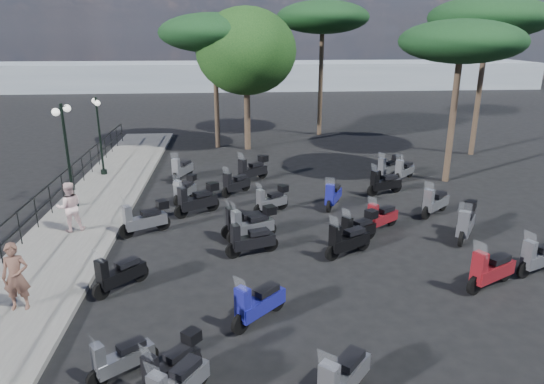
{
  "coord_description": "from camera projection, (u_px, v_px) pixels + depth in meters",
  "views": [
    {
      "loc": [
        -1.04,
        -13.87,
        6.57
      ],
      "look_at": [
        0.26,
        2.15,
        1.2
      ],
      "focal_mm": 32.0,
      "sensor_mm": 36.0,
      "label": 1
    }
  ],
  "objects": [
    {
      "name": "scooter_29",
      "position": [
        384.0,
        184.0,
        20.27
      ],
      "size": [
        1.67,
        0.85,
        1.39
      ],
      "rotation": [
        0.0,
        0.0,
        1.94
      ],
      "color": "black",
      "rests_on": "ground"
    },
    {
      "name": "scooter_19",
      "position": [
        491.0,
        270.0,
        12.85
      ],
      "size": [
        1.71,
        1.05,
        1.5
      ],
      "rotation": [
        0.0,
        0.0,
        2.06
      ],
      "color": "black",
      "rests_on": "ground"
    },
    {
      "name": "scooter_4",
      "position": [
        185.0,
        190.0,
        19.51
      ],
      "size": [
        0.89,
        1.47,
        1.27
      ],
      "rotation": [
        0.0,
        0.0,
        2.68
      ],
      "color": "black",
      "rests_on": "ground"
    },
    {
      "name": "scooter_14",
      "position": [
        358.0,
        229.0,
        15.56
      ],
      "size": [
        1.47,
        1.08,
        1.34
      ],
      "rotation": [
        0.0,
        0.0,
        2.16
      ],
      "color": "black",
      "rests_on": "ground"
    },
    {
      "name": "scooter_25",
      "position": [
        541.0,
        256.0,
        13.67
      ],
      "size": [
        1.65,
        0.9,
        1.39
      ],
      "rotation": [
        0.0,
        0.0,
        1.97
      ],
      "color": "black",
      "rests_on": "ground"
    },
    {
      "name": "scooter_21",
      "position": [
        381.0,
        217.0,
        16.65
      ],
      "size": [
        1.42,
        1.09,
        1.34
      ],
      "rotation": [
        0.0,
        0.0,
        2.2
      ],
      "color": "black",
      "rests_on": "ground"
    },
    {
      "name": "pine_3",
      "position": [
        462.0,
        42.0,
        20.32
      ],
      "size": [
        5.23,
        5.23,
        7.05
      ],
      "color": "#38281E",
      "rests_on": "ground"
    },
    {
      "name": "lamp_post_2",
      "position": [
        99.0,
        131.0,
        22.16
      ],
      "size": [
        0.57,
        0.99,
        3.59
      ],
      "rotation": [
        0.0,
        0.0,
        0.4
      ],
      "color": "black",
      "rests_on": "sidewalk"
    },
    {
      "name": "scooter_13",
      "position": [
        342.0,
        379.0,
        8.87
      ],
      "size": [
        1.27,
        1.46,
        1.45
      ],
      "rotation": [
        0.0,
        0.0,
        2.43
      ],
      "color": "black",
      "rests_on": "ground"
    },
    {
      "name": "scooter_15",
      "position": [
        252.0,
        225.0,
        15.81
      ],
      "size": [
        1.68,
        0.96,
        1.43
      ],
      "rotation": [
        0.0,
        0.0,
        2.0
      ],
      "color": "black",
      "rests_on": "ground"
    },
    {
      "name": "scooter_5",
      "position": [
        182.0,
        169.0,
        22.32
      ],
      "size": [
        0.91,
        1.65,
        1.4
      ],
      "rotation": [
        0.0,
        0.0,
        2.72
      ],
      "color": "black",
      "rests_on": "ground"
    },
    {
      "name": "scooter_10",
      "position": [
        197.0,
        200.0,
        18.04
      ],
      "size": [
        1.66,
        1.17,
        1.49
      ],
      "rotation": [
        0.0,
        0.0,
        2.14
      ],
      "color": "black",
      "rests_on": "ground"
    },
    {
      "name": "scooter_26",
      "position": [
        466.0,
        223.0,
        15.92
      ],
      "size": [
        1.21,
        1.63,
        1.48
      ],
      "rotation": [
        0.0,
        0.0,
        2.54
      ],
      "color": "black",
      "rests_on": "ground"
    },
    {
      "name": "pedestrian_far",
      "position": [
        70.0,
        207.0,
        16.09
      ],
      "size": [
        1.0,
        0.9,
        1.7
      ],
      "primitive_type": "imported",
      "rotation": [
        0.0,
        0.0,
        3.5
      ],
      "color": "beige",
      "rests_on": "sidewalk"
    },
    {
      "name": "scooter_11",
      "position": [
        236.0,
        184.0,
        20.28
      ],
      "size": [
        1.23,
        1.25,
        1.32
      ],
      "rotation": [
        0.0,
        0.0,
        2.36
      ],
      "color": "black",
      "rests_on": "ground"
    },
    {
      "name": "scooter_23",
      "position": [
        388.0,
        167.0,
        22.61
      ],
      "size": [
        1.4,
        1.11,
        1.3
      ],
      "rotation": [
        0.0,
        0.0,
        2.21
      ],
      "color": "black",
      "rests_on": "ground"
    },
    {
      "name": "pine_0",
      "position": [
        323.0,
        18.0,
        29.85
      ],
      "size": [
        5.73,
        5.73,
        8.35
      ],
      "color": "#38281E",
      "rests_on": "ground"
    },
    {
      "name": "lamp_post_1",
      "position": [
        67.0,
        149.0,
        17.9
      ],
      "size": [
        0.39,
        1.15,
        3.94
      ],
      "rotation": [
        0.0,
        0.0,
        -0.13
      ],
      "color": "black",
      "rests_on": "sidewalk"
    },
    {
      "name": "woman",
      "position": [
        16.0,
        277.0,
        11.52
      ],
      "size": [
        0.65,
        0.46,
        1.71
      ],
      "primitive_type": "imported",
      "rotation": [
        0.0,
        0.0,
        0.07
      ],
      "color": "brown",
      "rests_on": "sidewalk"
    },
    {
      "name": "scooter_3",
      "position": [
        145.0,
        219.0,
        16.3
      ],
      "size": [
        1.62,
        1.07,
        1.43
      ],
      "rotation": [
        0.0,
        0.0,
        2.09
      ],
      "color": "black",
      "rests_on": "ground"
    },
    {
      "name": "broadleaf_tree",
      "position": [
        246.0,
        52.0,
        26.54
      ],
      "size": [
        5.55,
        5.55,
        7.84
      ],
      "color": "#38281E",
      "rests_on": "ground"
    },
    {
      "name": "sidewalk",
      "position": [
        85.0,
        219.0,
        17.58
      ],
      "size": [
        3.0,
        30.0,
        0.15
      ],
      "primitive_type": "cube",
      "color": "#5F5C5A",
      "rests_on": "ground"
    },
    {
      "name": "pine_2",
      "position": [
        214.0,
        33.0,
        26.68
      ],
      "size": [
        6.15,
        6.15,
        7.53
      ],
      "color": "#38281E",
      "rests_on": "ground"
    },
    {
      "name": "ground",
      "position": [
        269.0,
        250.0,
        15.27
      ],
      "size": [
        120.0,
        120.0,
        0.0
      ],
      "primitive_type": "plane",
      "color": "black",
      "rests_on": "ground"
    },
    {
      "name": "pine_1",
      "position": [
        489.0,
        18.0,
        24.76
      ],
      "size": [
        6.13,
        6.13,
        8.27
      ],
      "color": "#38281E",
      "rests_on": "ground"
    },
    {
      "name": "scooter_31",
      "position": [
        251.0,
        241.0,
        14.77
      ],
      "size": [
        1.67,
        0.79,
        1.37
      ],
      "rotation": [
        0.0,
        0.0,
        1.9
      ],
      "color": "black",
      "rests_on": "ground"
    },
    {
      "name": "scooter_27",
      "position": [
        435.0,
        203.0,
        18.0
      ],
      "size": [
        1.44,
        1.23,
        1.42
      ],
      "rotation": [
        0.0,
        0.0,
        2.27
      ],
      "color": "black",
      "rests_on": "ground"
    },
    {
      "name": "scooter_8",
      "position": [
        258.0,
        304.0,
        11.33
      ],
      "size": [
        1.36,
        1.32,
        1.42
      ],
      "rotation": [
        0.0,
        0.0,
        2.34
      ],
      "color": "black",
      "rests_on": "ground"
    },
    {
      "name": "railing",
      "position": [
        43.0,
        200.0,
        17.04
      ],
      "size": [
        0.04,
        26.04,
        1.1
      ],
      "color": "black",
      "rests_on": "sidewalk"
    },
    {
      "name": "scooter_7",
      "position": [
        172.0,
        365.0,
        9.29
      ],
      "size": [
        1.14,
        1.26,
        1.23
      ],
      "rotation": [
        0.0,
        0.0,
        2.42
      ],
      "color": "black",
      "rests_on": "ground"
    },
    {
      "name": "scooter_20",
      "position": [
        347.0,
        241.0,
        14.73
      ],
      "size": [
        1.6,
        1.03,
        1.42
      ],
      "rotation": [
        0.0,
        0.0,
        2.09
      ],
      "color": "black",
      "rests_on": "ground"
    },
    {
      "name": "scooter_28",
      "position": [
        404.0,
        171.0,
        22.19
      ],
      "size": [
        1.27,
        1.25,
        1.34
      ],
      "rotation": [
        0.0,
        0.0,
        2.35
      ],
      "color": "black",
      "rests_on": "ground"
    },
    {
      "name": "scooter_1",
      "position": [
        121.0,
        359.0,
        9.54
      ],
      "size": [
        1.26,
        0.99,
        1.2
      ],
      "rotation": [
        0.0,
        0.0,
        2.21
      ],
      "color": "black",
      "rests_on": "ground"
    },
    {
      "name": "scooter_17",
      "position": [
        253.0,
        170.0,
        22.04
      ],
      "size": [
        1.53,
        1.28,
        1.46
      ],
      "rotation": [
        0.0,
        0.0,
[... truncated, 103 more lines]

